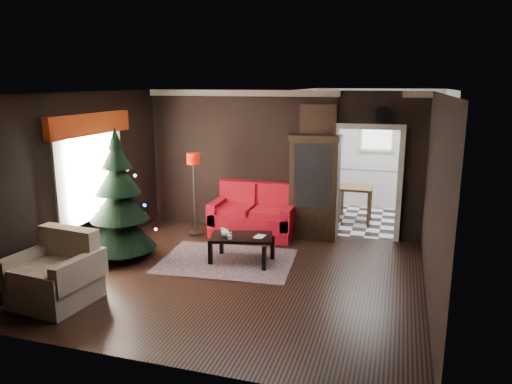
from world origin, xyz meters
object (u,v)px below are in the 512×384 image
(curio_cabinet, at_px, (314,189))
(christmas_tree, at_px, (119,198))
(armchair, at_px, (54,271))
(wall_clock, at_px, (384,114))
(loveseat, at_px, (254,211))
(coffee_table, at_px, (242,249))
(kitchen_table, at_px, (355,203))
(floor_lamp, at_px, (194,194))
(teapot, at_px, (225,233))

(curio_cabinet, relative_size, christmas_tree, 0.85)
(armchair, relative_size, wall_clock, 3.13)
(curio_cabinet, bearing_deg, loveseat, -169.17)
(coffee_table, relative_size, kitchen_table, 1.34)
(floor_lamp, distance_m, teapot, 1.72)
(teapot, bearing_deg, loveseat, 90.48)
(loveseat, distance_m, teapot, 1.61)
(christmas_tree, distance_m, coffee_table, 2.23)
(floor_lamp, bearing_deg, curio_cabinet, 13.75)
(curio_cabinet, height_order, coffee_table, curio_cabinet)
(loveseat, relative_size, wall_clock, 5.31)
(loveseat, height_order, curio_cabinet, curio_cabinet)
(loveseat, bearing_deg, teapot, -89.52)
(wall_clock, bearing_deg, loveseat, -170.34)
(floor_lamp, bearing_deg, christmas_tree, -114.54)
(floor_lamp, relative_size, wall_clock, 5.01)
(teapot, bearing_deg, curio_cabinet, 58.11)
(armchair, bearing_deg, loveseat, 70.88)
(floor_lamp, distance_m, coffee_table, 1.85)
(loveseat, height_order, armchair, loveseat)
(floor_lamp, height_order, teapot, floor_lamp)
(christmas_tree, height_order, kitchen_table, christmas_tree)
(coffee_table, distance_m, kitchen_table, 3.48)
(wall_clock, relative_size, kitchen_table, 0.43)
(kitchen_table, bearing_deg, floor_lamp, -145.68)
(armchair, bearing_deg, coffee_table, 54.07)
(loveseat, bearing_deg, kitchen_table, 42.51)
(curio_cabinet, distance_m, floor_lamp, 2.32)
(curio_cabinet, relative_size, coffee_table, 1.89)
(christmas_tree, height_order, wall_clock, wall_clock)
(teapot, xyz_separation_m, wall_clock, (2.34, 2.01, 1.84))
(armchair, xyz_separation_m, teapot, (1.71, 2.01, 0.08))
(floor_lamp, relative_size, armchair, 1.60)
(floor_lamp, distance_m, kitchen_table, 3.54)
(loveseat, bearing_deg, armchair, -115.18)
(floor_lamp, xyz_separation_m, teapot, (1.12, -1.28, -0.29))
(armchair, bearing_deg, teapot, 55.63)
(coffee_table, distance_m, wall_clock, 3.53)
(loveseat, height_order, floor_lamp, floor_lamp)
(curio_cabinet, distance_m, armchair, 4.81)
(curio_cabinet, relative_size, teapot, 12.35)
(curio_cabinet, xyz_separation_m, kitchen_table, (0.65, 1.43, -0.57))
(floor_lamp, relative_size, teapot, 10.42)
(loveseat, xyz_separation_m, floor_lamp, (-1.10, -0.33, 0.33))
(floor_lamp, bearing_deg, loveseat, 16.73)
(christmas_tree, xyz_separation_m, wall_clock, (4.14, 2.24, 1.33))
(kitchen_table, bearing_deg, teapot, -118.75)
(wall_clock, bearing_deg, coffee_table, -138.59)
(christmas_tree, bearing_deg, armchair, -87.09)
(armchair, distance_m, teapot, 2.65)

